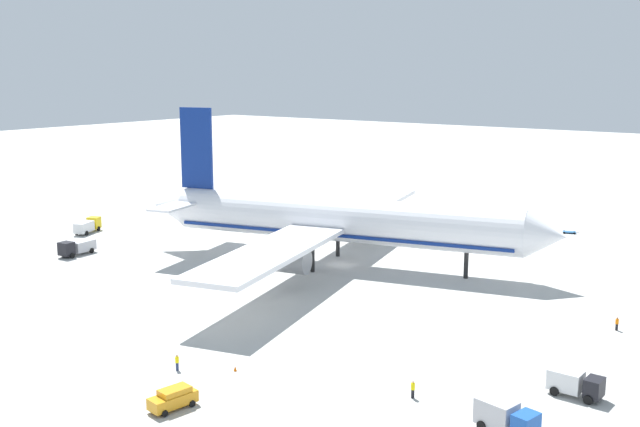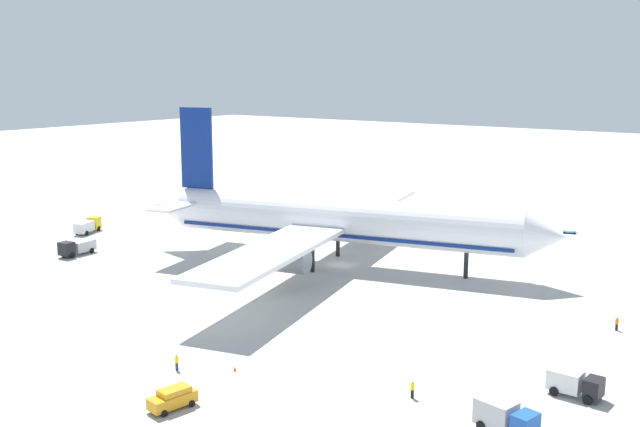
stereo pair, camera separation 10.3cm
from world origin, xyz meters
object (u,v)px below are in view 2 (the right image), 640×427
object	(u,v)px
ground_worker_2	(412,389)
baggage_cart_0	(569,232)
service_truck_2	(77,247)
traffic_cone_1	(235,369)
ground_worker_0	(177,362)
airliner	(335,220)
service_truck_4	(505,417)
baggage_cart_2	(372,207)
service_truck_1	(88,226)
service_truck_5	(574,383)
service_van	(173,398)
ground_worker_1	(617,324)

from	to	relation	value
ground_worker_2	baggage_cart_0	bearing A→B (deg)	98.36
service_truck_2	traffic_cone_1	xyz separation A→B (m)	(56.38, -21.64, -1.12)
traffic_cone_1	baggage_cart_0	bearing A→B (deg)	86.09
baggage_cart_0	ground_worker_0	world-z (taller)	ground_worker_0
airliner	service_truck_4	distance (m)	59.82
baggage_cart_2	ground_worker_0	world-z (taller)	ground_worker_0
airliner	ground_worker_2	world-z (taller)	airliner
service_truck_1	baggage_cart_2	size ratio (longest dim) A/B	1.99
service_truck_5	baggage_cart_0	size ratio (longest dim) A/B	1.66
service_van	service_truck_2	bearing A→B (deg)	151.27
baggage_cart_2	service_truck_2	bearing A→B (deg)	-103.95
service_truck_5	service_truck_4	bearing A→B (deg)	-102.15
service_truck_2	ground_worker_0	world-z (taller)	service_truck_2
traffic_cone_1	service_truck_1	bearing A→B (deg)	154.04
service_truck_1	service_truck_4	size ratio (longest dim) A/B	1.21
service_van	ground_worker_2	xyz separation A→B (m)	(16.95, 15.24, -0.13)
service_truck_4	ground_worker_1	distance (m)	33.15
service_truck_2	baggage_cart_0	distance (m)	91.78
baggage_cart_0	baggage_cart_2	size ratio (longest dim) A/B	0.87
service_van	ground_worker_2	world-z (taller)	service_van
baggage_cart_0	traffic_cone_1	bearing A→B (deg)	-93.91
service_truck_1	traffic_cone_1	bearing A→B (deg)	-25.96
service_truck_1	ground_worker_1	distance (m)	98.78
service_truck_2	service_truck_5	bearing A→B (deg)	-4.43
airliner	ground_worker_0	distance (m)	47.75
baggage_cart_0	ground_worker_2	world-z (taller)	ground_worker_2
service_truck_4	ground_worker_2	xyz separation A→B (m)	(-10.01, 1.53, -0.62)
baggage_cart_0	traffic_cone_1	world-z (taller)	traffic_cone_1
service_truck_5	traffic_cone_1	xyz separation A→B (m)	(-30.79, -14.88, -1.10)
service_truck_2	ground_worker_2	distance (m)	76.53
airliner	traffic_cone_1	world-z (taller)	airliner
baggage_cart_2	ground_worker_2	bearing A→B (deg)	-55.44
service_truck_2	baggage_cart_0	size ratio (longest dim) A/B	2.18
airliner	ground_worker_0	world-z (taller)	airliner
service_truck_1	baggage_cart_0	distance (m)	93.68
service_van	traffic_cone_1	size ratio (longest dim) A/B	8.76
service_truck_4	service_truck_5	size ratio (longest dim) A/B	1.13
service_truck_2	service_van	distance (m)	65.90
airliner	service_van	bearing A→B (deg)	-70.77
service_truck_4	ground_worker_1	world-z (taller)	service_truck_4
service_truck_4	service_van	distance (m)	30.25
service_truck_2	ground_worker_1	bearing A→B (deg)	10.09
service_van	ground_worker_0	xyz separation A→B (m)	(-6.49, 6.58, -0.15)
baggage_cart_0	service_truck_5	bearing A→B (deg)	-71.53
service_truck_2	service_truck_5	size ratio (longest dim) A/B	1.31
service_truck_4	traffic_cone_1	world-z (taller)	service_truck_4
service_van	traffic_cone_1	bearing A→B (deg)	98.02
service_truck_2	traffic_cone_1	size ratio (longest dim) A/B	12.31
service_truck_4	ground_worker_0	distance (m)	34.21
service_van	ground_worker_1	xyz separation A→B (m)	(27.50, 46.84, -0.19)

